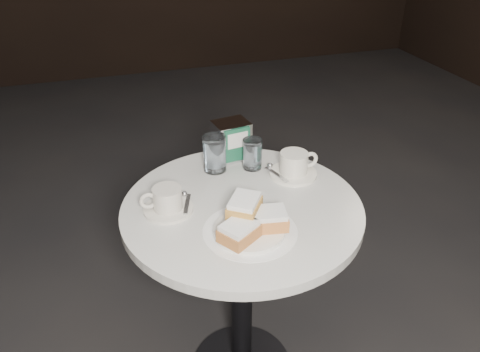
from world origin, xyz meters
The scene contains 8 objects.
cafe_table centered at (0.00, 0.00, 0.55)m, with size 0.70×0.70×0.74m.
sugar_spill centered at (-0.02, -0.13, 0.75)m, with size 0.25×0.25×0.00m, color white.
beignet_plate centered at (-0.02, -0.13, 0.78)m, with size 0.23×0.23×0.09m.
coffee_cup_left centered at (-0.21, 0.04, 0.78)m, with size 0.15×0.15×0.07m.
coffee_cup_right centered at (0.21, 0.11, 0.78)m, with size 0.16×0.16×0.08m.
water_glass_left centered at (-0.02, 0.22, 0.80)m, with size 0.10×0.10×0.12m.
water_glass_right centered at (0.10, 0.20, 0.79)m, with size 0.08×0.08×0.10m.
napkin_dispenser centered at (0.05, 0.28, 0.81)m, with size 0.13×0.11×0.13m.
Camera 1 is at (-0.34, -1.06, 1.52)m, focal length 35.00 mm.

